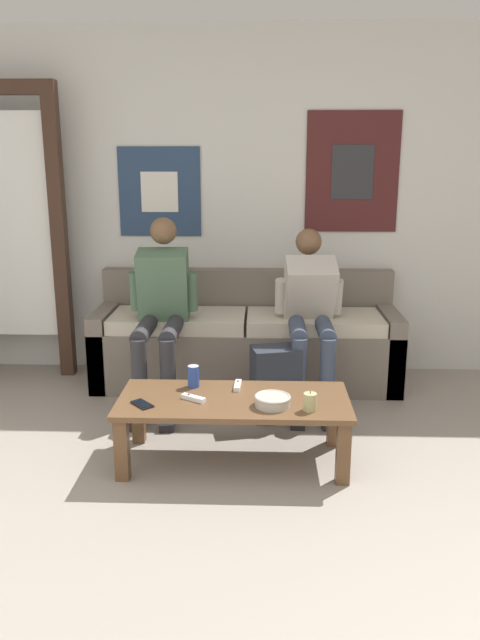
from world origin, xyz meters
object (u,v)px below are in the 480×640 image
at_px(backpack, 276,385).
at_px(drink_can_blue, 193,376).
at_px(cell_phone, 142,404).
at_px(game_controller_near_left, 238,385).
at_px(ceramic_bowl, 273,400).
at_px(coffee_table, 234,409).
at_px(person_seated_adult, 161,305).
at_px(couch, 246,343).
at_px(pillar_candle, 310,402).
at_px(game_controller_near_right, 193,398).
at_px(person_seated_teen, 310,308).

height_order(backpack, drink_can_blue, drink_can_blue).
bearing_deg(cell_phone, backpack, 44.37).
bearing_deg(backpack, game_controller_near_left, -118.05).
bearing_deg(ceramic_bowl, coffee_table, 154.00).
distance_m(person_seated_adult, game_controller_near_left, 0.96).
distance_m(person_seated_adult, backpack, 0.94).
bearing_deg(cell_phone, couch, 69.74).
distance_m(person_seated_adult, pillar_candle, 1.42).
distance_m(game_controller_near_left, game_controller_near_right, 0.30).
bearing_deg(couch, coffee_table, -91.61).
bearing_deg(drink_can_blue, pillar_candle, -26.96).
distance_m(couch, pillar_candle, 1.48).
xyz_separation_m(backpack, game_controller_near_right, (-0.46, -0.62, 0.16)).
height_order(person_seated_teen, game_controller_near_right, person_seated_teen).
relative_size(pillar_candle, game_controller_near_left, 0.72).
bearing_deg(game_controller_near_left, couch, 88.92).
distance_m(coffee_table, pillar_candle, 0.44).
height_order(ceramic_bowl, cell_phone, ceramic_bowl).
bearing_deg(backpack, coffee_table, -112.25).
bearing_deg(coffee_table, game_controller_near_right, -170.55).
bearing_deg(pillar_candle, person_seated_adult, 131.42).
height_order(couch, backpack, couch).
height_order(couch, cell_phone, couch).
bearing_deg(game_controller_near_left, drink_can_blue, 178.91).
xyz_separation_m(couch, ceramic_bowl, (0.17, -1.37, 0.10)).
bearing_deg(person_seated_teen, game_controller_near_right, -124.64).
bearing_deg(pillar_candle, drink_can_blue, 153.04).
height_order(game_controller_near_left, game_controller_near_right, same).
bearing_deg(drink_can_blue, game_controller_near_right, -84.27).
height_order(couch, coffee_table, couch).
relative_size(couch, coffee_table, 1.76).
bearing_deg(person_seated_teen, cell_phone, -131.48).
distance_m(ceramic_bowl, drink_can_blue, 0.52).
height_order(backpack, cell_phone, backpack).
xyz_separation_m(person_seated_adult, backpack, (0.77, -0.31, -0.45)).
height_order(pillar_candle, game_controller_near_right, pillar_candle).
distance_m(backpack, pillar_candle, 0.78).
height_order(ceramic_bowl, pillar_candle, pillar_candle).
bearing_deg(person_seated_adult, backpack, -21.85).
distance_m(person_seated_teen, game_controller_near_left, 0.96).
relative_size(backpack, cell_phone, 3.25).
height_order(couch, drink_can_blue, couch).
xyz_separation_m(game_controller_near_left, game_controller_near_right, (-0.23, -0.20, 0.00)).
height_order(coffee_table, ceramic_bowl, ceramic_bowl).
bearing_deg(game_controller_near_left, ceramic_bowl, -54.00).
relative_size(coffee_table, cell_phone, 8.58).
bearing_deg(ceramic_bowl, drink_can_blue, 148.62).
relative_size(couch, backpack, 4.65).
height_order(backpack, ceramic_bowl, backpack).
xyz_separation_m(couch, backpack, (0.20, -0.69, -0.07)).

